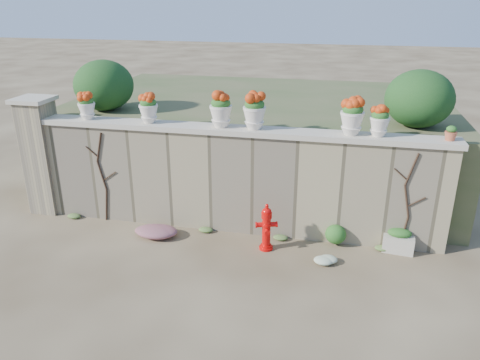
% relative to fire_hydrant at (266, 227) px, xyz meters
% --- Properties ---
extents(ground, '(80.00, 80.00, 0.00)m').
position_rel_fire_hydrant_xyz_m(ground, '(-0.78, -1.10, -0.46)').
color(ground, '#493824').
rests_on(ground, ground).
extents(stone_wall, '(8.00, 0.40, 2.00)m').
position_rel_fire_hydrant_xyz_m(stone_wall, '(-0.78, 0.70, 0.54)').
color(stone_wall, gray).
rests_on(stone_wall, ground).
extents(wall_cap, '(8.10, 0.52, 0.10)m').
position_rel_fire_hydrant_xyz_m(wall_cap, '(-0.78, 0.70, 1.59)').
color(wall_cap, beige).
rests_on(wall_cap, stone_wall).
extents(gate_pillar, '(0.72, 0.72, 2.48)m').
position_rel_fire_hydrant_xyz_m(gate_pillar, '(-4.93, 0.70, 0.80)').
color(gate_pillar, gray).
rests_on(gate_pillar, ground).
extents(raised_fill, '(9.00, 6.00, 2.00)m').
position_rel_fire_hydrant_xyz_m(raised_fill, '(-0.78, 3.90, 0.54)').
color(raised_fill, '#384C23').
rests_on(raised_fill, ground).
extents(back_shrub_left, '(1.30, 1.30, 1.10)m').
position_rel_fire_hydrant_xyz_m(back_shrub_left, '(-3.98, 1.90, 2.09)').
color(back_shrub_left, '#143814').
rests_on(back_shrub_left, raised_fill).
extents(back_shrub_right, '(1.30, 1.30, 1.10)m').
position_rel_fire_hydrant_xyz_m(back_shrub_right, '(2.62, 1.90, 2.09)').
color(back_shrub_right, '#143814').
rests_on(back_shrub_right, raised_fill).
extents(vine_left, '(0.60, 0.04, 1.91)m').
position_rel_fire_hydrant_xyz_m(vine_left, '(-3.45, 0.48, 0.53)').
color(vine_left, black).
rests_on(vine_left, ground).
extents(vine_right, '(0.60, 0.04, 1.91)m').
position_rel_fire_hydrant_xyz_m(vine_right, '(2.45, 0.48, 0.53)').
color(vine_right, black).
rests_on(vine_right, ground).
extents(fire_hydrant, '(0.39, 0.28, 0.91)m').
position_rel_fire_hydrant_xyz_m(fire_hydrant, '(0.00, 0.00, 0.00)').
color(fire_hydrant, red).
rests_on(fire_hydrant, ground).
extents(planter_box, '(0.58, 0.38, 0.46)m').
position_rel_fire_hydrant_xyz_m(planter_box, '(2.39, 0.45, -0.25)').
color(planter_box, beige).
rests_on(planter_box, ground).
extents(green_shrub, '(0.54, 0.49, 0.52)m').
position_rel_fire_hydrant_xyz_m(green_shrub, '(1.21, 0.37, -0.20)').
color(green_shrub, '#1E5119').
rests_on(green_shrub, ground).
extents(magenta_clump, '(0.99, 0.66, 0.27)m').
position_rel_fire_hydrant_xyz_m(magenta_clump, '(-2.15, 0.00, -0.32)').
color(magenta_clump, '#B02370').
rests_on(magenta_clump, ground).
extents(white_flowers, '(0.45, 0.36, 0.16)m').
position_rel_fire_hydrant_xyz_m(white_flowers, '(1.08, -0.29, -0.38)').
color(white_flowers, white).
rests_on(white_flowers, ground).
extents(urn_pot_0, '(0.34, 0.34, 0.53)m').
position_rel_fire_hydrant_xyz_m(urn_pot_0, '(-3.75, 0.70, 1.90)').
color(urn_pot_0, silver).
rests_on(urn_pot_0, wall_cap).
extents(urn_pot_1, '(0.36, 0.36, 0.57)m').
position_rel_fire_hydrant_xyz_m(urn_pot_1, '(-2.45, 0.70, 1.92)').
color(urn_pot_1, silver).
rests_on(urn_pot_1, wall_cap).
extents(urn_pot_2, '(0.42, 0.42, 0.65)m').
position_rel_fire_hydrant_xyz_m(urn_pot_2, '(-1.01, 0.70, 1.97)').
color(urn_pot_2, silver).
rests_on(urn_pot_2, wall_cap).
extents(urn_pot_3, '(0.42, 0.42, 0.66)m').
position_rel_fire_hydrant_xyz_m(urn_pot_3, '(-0.38, 0.70, 1.97)').
color(urn_pot_3, silver).
rests_on(urn_pot_3, wall_cap).
extents(urn_pot_4, '(0.42, 0.42, 0.66)m').
position_rel_fire_hydrant_xyz_m(urn_pot_4, '(1.36, 0.70, 1.97)').
color(urn_pot_4, silver).
rests_on(urn_pot_4, wall_cap).
extents(urn_pot_5, '(0.35, 0.35, 0.54)m').
position_rel_fire_hydrant_xyz_m(urn_pot_5, '(1.83, 0.70, 1.91)').
color(urn_pot_5, silver).
rests_on(urn_pot_5, wall_cap).
extents(terracotta_pot, '(0.21, 0.21, 0.25)m').
position_rel_fire_hydrant_xyz_m(terracotta_pot, '(3.02, 0.70, 1.76)').
color(terracotta_pot, '#B55737').
rests_on(terracotta_pot, wall_cap).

